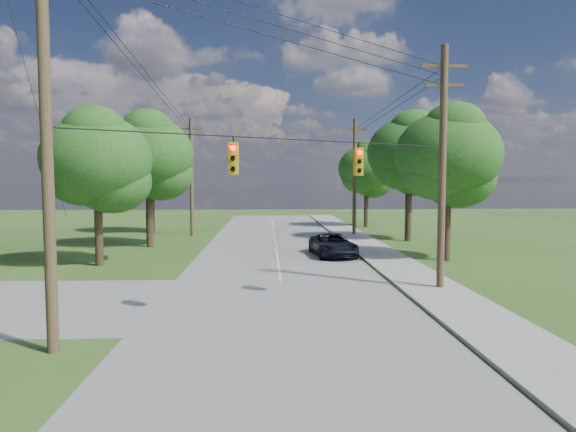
{
  "coord_description": "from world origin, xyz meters",
  "views": [
    {
      "loc": [
        1.34,
        -13.81,
        4.77
      ],
      "look_at": [
        2.13,
        5.0,
        3.46
      ],
      "focal_mm": 32.0,
      "sensor_mm": 36.0,
      "label": 1
    }
  ],
  "objects_px": {
    "pole_north_e": "(355,176)",
    "pole_north_w": "(192,176)",
    "car_main_north": "(333,245)",
    "pole_ne": "(442,164)",
    "pole_sw": "(46,126)"
  },
  "relations": [
    {
      "from": "pole_north_e",
      "to": "pole_north_w",
      "type": "bearing_deg",
      "value": 180.0
    },
    {
      "from": "car_main_north",
      "to": "pole_north_w",
      "type": "bearing_deg",
      "value": 124.58
    },
    {
      "from": "pole_ne",
      "to": "pole_north_w",
      "type": "xyz_separation_m",
      "value": [
        -13.9,
        22.0,
        -0.34
      ]
    },
    {
      "from": "pole_north_e",
      "to": "pole_north_w",
      "type": "height_order",
      "value": "same"
    },
    {
      "from": "pole_ne",
      "to": "pole_sw",
      "type": "bearing_deg",
      "value": -150.62
    },
    {
      "from": "pole_north_w",
      "to": "car_main_north",
      "type": "xyz_separation_m",
      "value": [
        10.5,
        -12.06,
        -4.4
      ]
    },
    {
      "from": "pole_sw",
      "to": "pole_ne",
      "type": "bearing_deg",
      "value": 29.38
    },
    {
      "from": "pole_north_w",
      "to": "car_main_north",
      "type": "height_order",
      "value": "pole_north_w"
    },
    {
      "from": "pole_ne",
      "to": "car_main_north",
      "type": "bearing_deg",
      "value": 108.89
    },
    {
      "from": "pole_ne",
      "to": "pole_north_w",
      "type": "height_order",
      "value": "pole_ne"
    },
    {
      "from": "pole_sw",
      "to": "pole_ne",
      "type": "distance_m",
      "value": 15.51
    },
    {
      "from": "pole_north_e",
      "to": "pole_sw",
      "type": "bearing_deg",
      "value": -114.52
    },
    {
      "from": "pole_ne",
      "to": "pole_north_w",
      "type": "distance_m",
      "value": 26.03
    },
    {
      "from": "pole_sw",
      "to": "pole_north_e",
      "type": "height_order",
      "value": "pole_sw"
    },
    {
      "from": "pole_ne",
      "to": "pole_north_w",
      "type": "bearing_deg",
      "value": 122.29
    }
  ]
}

